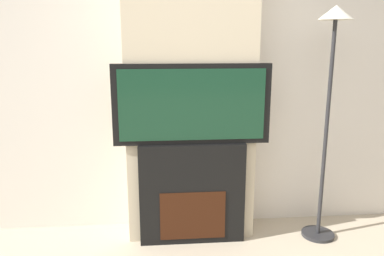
# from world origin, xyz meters

# --- Properties ---
(wall_back) EXTENTS (6.00, 0.06, 2.70)m
(wall_back) POSITION_xyz_m (0.00, 2.03, 1.35)
(wall_back) COLOR silver
(wall_back) RESTS_ON ground_plane
(chimney_breast) EXTENTS (0.99, 0.30, 2.70)m
(chimney_breast) POSITION_xyz_m (0.00, 1.85, 1.35)
(chimney_breast) COLOR beige
(chimney_breast) RESTS_ON ground_plane
(fireplace) EXTENTS (0.81, 0.15, 0.79)m
(fireplace) POSITION_xyz_m (0.00, 1.70, 0.39)
(fireplace) COLOR black
(fireplace) RESTS_ON ground_plane
(television) EXTENTS (1.16, 0.07, 0.59)m
(television) POSITION_xyz_m (0.00, 1.69, 1.09)
(television) COLOR black
(television) RESTS_ON fireplace
(floor_lamp) EXTENTS (0.26, 0.26, 1.79)m
(floor_lamp) POSITION_xyz_m (1.02, 1.67, 1.30)
(floor_lamp) COLOR #262628
(floor_lamp) RESTS_ON ground_plane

